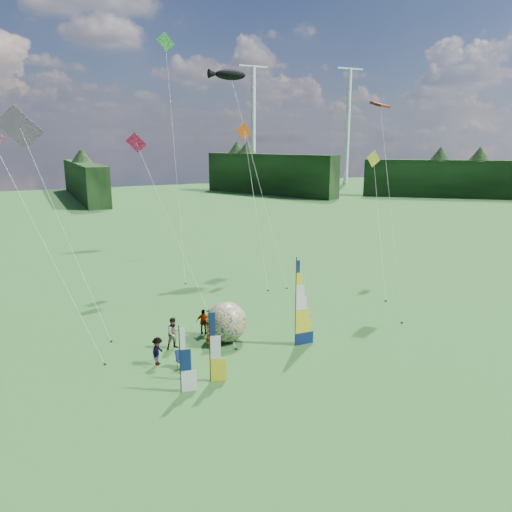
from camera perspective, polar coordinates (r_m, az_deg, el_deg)
name	(u,v)px	position (r m, az deg, el deg)	size (l,w,h in m)	color
ground	(307,374)	(26.51, 5.84, -13.26)	(220.00, 220.00, 0.00)	#326329
treeline_ring	(309,300)	(25.00, 6.05, -5.02)	(210.00, 210.00, 8.00)	#284A22
turbine_left	(348,127)	(141.73, 10.43, 14.29)	(8.00, 1.20, 30.00)	silver
turbine_right	(253,127)	(135.08, -0.31, 14.56)	(8.00, 1.20, 30.00)	silver
feather_banner_main	(296,304)	(28.78, 4.56, -5.50)	(1.39, 0.10, 5.15)	#0D1E4F
side_banner_left	(210,348)	(24.94, -5.30, -10.40)	(1.01, 0.10, 3.65)	yellow
side_banner_far	(180,361)	(24.19, -8.67, -11.75)	(0.97, 0.10, 3.28)	white
bol_inflatable	(226,322)	(29.94, -3.41, -7.52)	(2.41, 2.41, 2.41)	#00037C
spectator_a	(209,335)	(29.23, -5.37, -8.95)	(0.58, 0.38, 1.58)	#66594C
spectator_b	(174,333)	(29.32, -9.36, -8.71)	(0.90, 0.45, 1.86)	#66594C
spectator_c	(158,351)	(27.54, -11.18, -10.63)	(1.00, 0.37, 1.54)	#66594C
spectator_d	(204,322)	(31.20, -6.00, -7.49)	(0.94, 0.38, 1.60)	#66594C
camp_chair	(183,360)	(26.99, -8.37, -11.64)	(0.59, 0.59, 1.02)	#0B1A42
kite_whale	(256,164)	(44.26, 0.05, 10.50)	(3.70, 15.50, 19.41)	black
kite_rainbow_delta	(63,214)	(32.42, -21.20, 4.53)	(8.26, 11.11, 14.80)	red
kite_parafoil	(391,193)	(36.27, 15.20, 7.00)	(7.19, 11.36, 16.31)	#A82C16
small_kite_red	(169,213)	(37.88, -9.87, 4.88)	(5.00, 12.21, 12.87)	#EC184B
small_kite_orange	(255,198)	(42.52, -0.08, 6.62)	(4.46, 11.16, 13.82)	#E5480D
small_kite_yellow	(380,217)	(41.56, 13.94, 4.39)	(6.99, 10.40, 11.39)	yellow
small_kite_pink	(46,239)	(29.00, -22.85, 1.83)	(6.79, 7.91, 13.17)	#E55592
small_kite_green	(175,150)	(44.76, -9.26, 11.88)	(4.28, 11.34, 21.76)	#43C453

